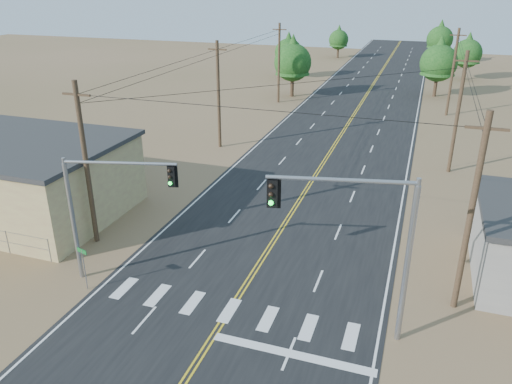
% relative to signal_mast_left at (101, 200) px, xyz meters
% --- Properties ---
extents(road, '(15.00, 200.00, 0.02)m').
position_rel_signal_mast_left_xyz_m(road, '(7.20, 21.33, -4.68)').
color(road, black).
rests_on(road, ground).
extents(utility_pole_left_near, '(1.80, 0.30, 10.00)m').
position_rel_signal_mast_left_xyz_m(utility_pole_left_near, '(-3.30, 3.33, 0.43)').
color(utility_pole_left_near, '#4C3826').
rests_on(utility_pole_left_near, ground).
extents(utility_pole_left_mid, '(1.80, 0.30, 10.00)m').
position_rel_signal_mast_left_xyz_m(utility_pole_left_mid, '(-3.30, 23.33, 0.43)').
color(utility_pole_left_mid, '#4C3826').
rests_on(utility_pole_left_mid, ground).
extents(utility_pole_left_far, '(1.80, 0.30, 10.00)m').
position_rel_signal_mast_left_xyz_m(utility_pole_left_far, '(-3.30, 43.33, 0.43)').
color(utility_pole_left_far, '#4C3826').
rests_on(utility_pole_left_far, ground).
extents(utility_pole_right_near, '(1.80, 0.30, 10.00)m').
position_rel_signal_mast_left_xyz_m(utility_pole_right_near, '(17.70, 3.33, 0.43)').
color(utility_pole_right_near, '#4C3826').
rests_on(utility_pole_right_near, ground).
extents(utility_pole_right_mid, '(1.80, 0.30, 10.00)m').
position_rel_signal_mast_left_xyz_m(utility_pole_right_mid, '(17.70, 23.33, 0.43)').
color(utility_pole_right_mid, '#4C3826').
rests_on(utility_pole_right_mid, ground).
extents(utility_pole_right_far, '(1.80, 0.30, 10.00)m').
position_rel_signal_mast_left_xyz_m(utility_pole_right_far, '(17.70, 43.33, 0.43)').
color(utility_pole_right_far, '#4C3826').
rests_on(utility_pole_right_far, ground).
extents(signal_mast_left, '(5.68, 1.65, 6.92)m').
position_rel_signal_mast_left_xyz_m(signal_mast_left, '(0.00, 0.00, 0.00)').
color(signal_mast_left, gray).
rests_on(signal_mast_left, ground).
extents(signal_mast_right, '(6.10, 1.65, 7.87)m').
position_rel_signal_mast_left_xyz_m(signal_mast_right, '(13.48, -0.48, 0.61)').
color(signal_mast_right, gray).
rests_on(signal_mast_right, ground).
extents(street_sign, '(0.70, 0.23, 2.42)m').
position_rel_signal_mast_left_xyz_m(street_sign, '(-0.60, -1.33, -3.06)').
color(street_sign, gray).
rests_on(street_sign, ground).
extents(tree_left_near, '(5.02, 5.02, 8.37)m').
position_rel_signal_mast_left_xyz_m(tree_left_near, '(-2.52, 47.37, 0.43)').
color(tree_left_near, '#3F2D1E').
rests_on(tree_left_near, ground).
extents(tree_left_mid, '(4.42, 4.42, 7.36)m').
position_rel_signal_mast_left_xyz_m(tree_left_mid, '(-6.80, 60.75, -0.19)').
color(tree_left_mid, '#3F2D1E').
rests_on(tree_left_mid, ground).
extents(tree_left_far, '(3.92, 3.92, 6.53)m').
position_rel_signal_mast_left_xyz_m(tree_left_far, '(-3.05, 85.53, -0.70)').
color(tree_left_far, '#3F2D1E').
rests_on(tree_left_far, ground).
extents(tree_right_near, '(4.94, 4.94, 8.24)m').
position_rel_signal_mast_left_xyz_m(tree_right_near, '(16.20, 53.70, 0.35)').
color(tree_right_near, '#3F2D1E').
rests_on(tree_right_near, ground).
extents(tree_right_mid, '(4.48, 4.48, 7.46)m').
position_rel_signal_mast_left_xyz_m(tree_right_mid, '(20.53, 68.35, -0.13)').
color(tree_right_mid, '#3F2D1E').
rests_on(tree_right_mid, ground).
extents(tree_right_far, '(4.84, 4.84, 8.06)m').
position_rel_signal_mast_left_xyz_m(tree_right_far, '(16.32, 84.81, 0.24)').
color(tree_right_far, '#3F2D1E').
rests_on(tree_right_far, ground).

